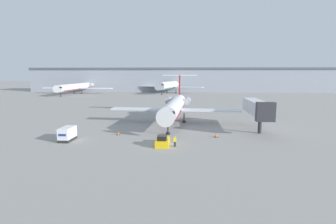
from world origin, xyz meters
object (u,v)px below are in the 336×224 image
at_px(luggage_cart, 67,134).
at_px(jet_bridge, 257,108).
at_px(worker_near_tug, 175,141).
at_px(airplane_main, 175,106).
at_px(traffic_cone_right, 216,135).
at_px(traffic_cone_left, 118,133).
at_px(airplane_parked_far_right, 77,87).
at_px(pushback_tug, 163,141).
at_px(airplane_parked_far_left, 171,85).

xyz_separation_m(luggage_cart, jet_bridge, (33.48, 10.36, 3.32)).
bearing_deg(worker_near_tug, airplane_main, 92.85).
bearing_deg(traffic_cone_right, luggage_cart, -170.73).
height_order(luggage_cart, jet_bridge, jet_bridge).
bearing_deg(traffic_cone_left, luggage_cart, -147.89).
bearing_deg(worker_near_tug, luggage_cart, 172.38).
xyz_separation_m(luggage_cart, worker_near_tug, (18.07, -2.42, -0.28)).
xyz_separation_m(traffic_cone_right, airplane_parked_far_right, (-64.14, 91.49, 3.43)).
height_order(pushback_tug, airplane_parked_far_right, airplane_parked_far_right).
relative_size(worker_near_tug, jet_bridge, 0.12).
distance_m(luggage_cart, worker_near_tug, 18.23).
xyz_separation_m(airplane_main, worker_near_tug, (0.96, -19.26, -2.88)).
relative_size(traffic_cone_left, traffic_cone_right, 0.88).
height_order(traffic_cone_left, jet_bridge, jet_bridge).
relative_size(pushback_tug, traffic_cone_left, 6.37).
distance_m(airplane_parked_far_left, airplane_parked_far_right, 50.73).
relative_size(airplane_main, airplane_parked_far_right, 0.74).
height_order(luggage_cart, traffic_cone_left, luggage_cart).
relative_size(traffic_cone_right, airplane_parked_far_right, 0.02).
xyz_separation_m(traffic_cone_left, airplane_parked_far_right, (-46.48, 90.93, 3.46)).
xyz_separation_m(luggage_cart, traffic_cone_right, (25.06, 4.09, -0.82)).
height_order(pushback_tug, luggage_cart, luggage_cart).
xyz_separation_m(traffic_cone_left, airplane_parked_far_left, (3.53, 99.40, 4.13)).
bearing_deg(luggage_cart, airplane_main, 44.54).
bearing_deg(luggage_cart, airplane_parked_far_left, 84.00).
distance_m(luggage_cart, traffic_cone_right, 25.41).
distance_m(traffic_cone_right, airplane_parked_far_left, 101.04).
bearing_deg(pushback_tug, worker_near_tug, -17.25).
height_order(traffic_cone_left, airplane_parked_far_right, airplane_parked_far_right).
xyz_separation_m(airplane_parked_far_left, airplane_parked_far_right, (-50.01, -8.47, -0.67)).
bearing_deg(luggage_cart, traffic_cone_left, 32.11).
relative_size(luggage_cart, traffic_cone_left, 5.85).
relative_size(pushback_tug, jet_bridge, 0.30).
relative_size(worker_near_tug, traffic_cone_left, 2.66).
distance_m(airplane_parked_far_left, jet_bridge, 96.37).
bearing_deg(traffic_cone_left, jet_bridge, 12.35).
relative_size(luggage_cart, airplane_parked_far_right, 0.09).
bearing_deg(airplane_main, jet_bridge, -21.62).
xyz_separation_m(pushback_tug, luggage_cart, (-16.12, 1.81, 0.49)).
bearing_deg(luggage_cart, pushback_tug, -6.42).
xyz_separation_m(traffic_cone_right, jet_bridge, (8.41, 6.26, 4.14)).
bearing_deg(airplane_parked_far_right, airplane_parked_far_left, 9.61).
relative_size(traffic_cone_right, airplane_parked_far_left, 0.02).
relative_size(traffic_cone_right, jet_bridge, 0.05).
relative_size(traffic_cone_left, airplane_parked_far_right, 0.02).
xyz_separation_m(traffic_cone_left, jet_bridge, (26.07, 5.71, 4.17)).
bearing_deg(airplane_parked_far_right, jet_bridge, -49.59).
bearing_deg(jet_bridge, traffic_cone_left, -167.65).
bearing_deg(traffic_cone_right, airplane_main, 121.94).
height_order(luggage_cart, traffic_cone_right, luggage_cart).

